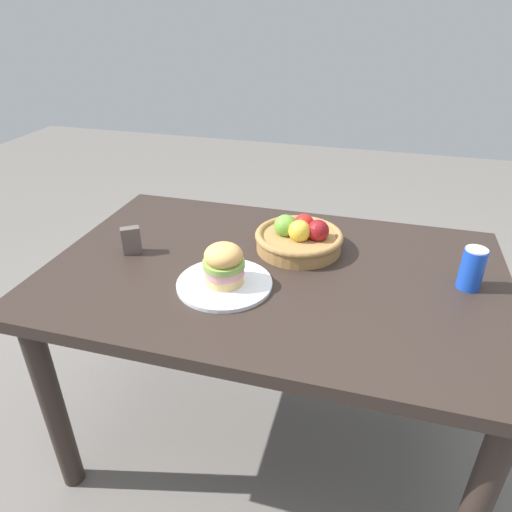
# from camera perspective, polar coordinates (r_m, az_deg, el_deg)

# --- Properties ---
(ground_plane) EXTENTS (8.00, 8.00, 0.00)m
(ground_plane) POSITION_cam_1_polar(r_m,az_deg,el_deg) (1.92, 1.77, -21.20)
(ground_plane) COLOR slate
(dining_table) EXTENTS (1.40, 0.90, 0.75)m
(dining_table) POSITION_cam_1_polar(r_m,az_deg,el_deg) (1.47, 2.16, -4.99)
(dining_table) COLOR #2D231E
(dining_table) RESTS_ON ground_plane
(plate) EXTENTS (0.28, 0.28, 0.01)m
(plate) POSITION_cam_1_polar(r_m,az_deg,el_deg) (1.34, -3.93, -3.44)
(plate) COLOR white
(plate) RESTS_ON dining_table
(sandwich) EXTENTS (0.12, 0.12, 0.12)m
(sandwich) POSITION_cam_1_polar(r_m,az_deg,el_deg) (1.30, -4.03, -0.98)
(sandwich) COLOR #E5BC75
(sandwich) RESTS_ON plate
(soda_can) EXTENTS (0.07, 0.07, 0.13)m
(soda_can) POSITION_cam_1_polar(r_m,az_deg,el_deg) (1.44, 25.29, -1.43)
(soda_can) COLOR blue
(soda_can) RESTS_ON dining_table
(fruit_basket) EXTENTS (0.29, 0.29, 0.12)m
(fruit_basket) POSITION_cam_1_polar(r_m,az_deg,el_deg) (1.52, 5.40, 2.29)
(fruit_basket) COLOR #9E7542
(fruit_basket) RESTS_ON dining_table
(napkin_holder) EXTENTS (0.07, 0.06, 0.09)m
(napkin_holder) POSITION_cam_1_polar(r_m,az_deg,el_deg) (1.54, -15.26, 1.90)
(napkin_holder) COLOR #594C47
(napkin_holder) RESTS_ON dining_table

